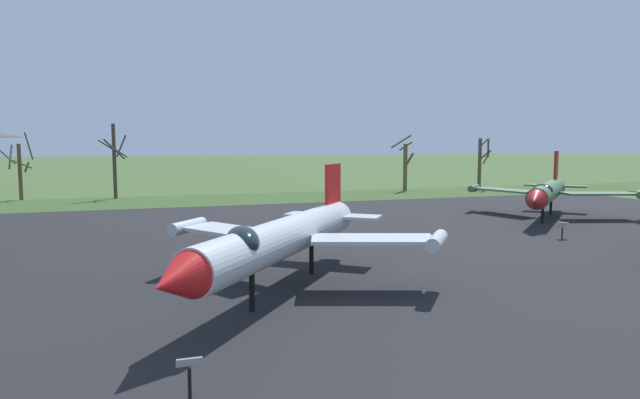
# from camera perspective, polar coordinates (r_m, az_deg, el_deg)

# --- Properties ---
(asphalt_apron) EXTENTS (85.03, 52.61, 0.05)m
(asphalt_apron) POSITION_cam_1_polar(r_m,az_deg,el_deg) (24.16, -4.05, -7.42)
(asphalt_apron) COLOR black
(asphalt_apron) RESTS_ON ground
(grass_verge_strip) EXTENTS (145.03, 12.00, 0.06)m
(grass_verge_strip) POSITION_cam_1_polar(r_m,az_deg,el_deg) (55.66, -12.58, -0.09)
(grass_verge_strip) COLOR #375025
(grass_verge_strip) RESTS_ON ground
(jet_fighter_front_right) EXTENTS (11.62, 12.89, 4.65)m
(jet_fighter_front_right) POSITION_cam_1_polar(r_m,az_deg,el_deg) (20.16, -3.91, -3.96)
(jet_fighter_front_right) COLOR silver
(jet_fighter_front_right) RESTS_ON ground
(info_placard_front_right) EXTENTS (0.56, 0.29, 1.03)m
(info_placard_front_right) POSITION_cam_1_polar(r_m,az_deg,el_deg) (12.49, -13.59, -17.26)
(info_placard_front_right) COLOR black
(info_placard_front_right) RESTS_ON ground
(jet_fighter_rear_left) EXTENTS (13.06, 12.78, 5.07)m
(jet_fighter_rear_left) POSITION_cam_1_polar(r_m,az_deg,el_deg) (43.68, 22.85, 0.78)
(jet_fighter_rear_left) COLOR #4C6B47
(jet_fighter_rear_left) RESTS_ON ground
(info_placard_rear_left) EXTENTS (0.62, 0.33, 1.02)m
(info_placard_rear_left) POSITION_cam_1_polar(r_m,az_deg,el_deg) (34.93, 24.17, -2.76)
(info_placard_rear_left) COLOR black
(info_placard_rear_left) RESTS_ON ground
(bare_tree_far_left) EXTENTS (3.38, 3.11, 6.85)m
(bare_tree_far_left) POSITION_cam_1_polar(r_m,az_deg,el_deg) (62.08, -29.11, 2.95)
(bare_tree_far_left) COLOR brown
(bare_tree_far_left) RESTS_ON ground
(bare_tree_left_of_center) EXTENTS (2.78, 2.78, 7.74)m
(bare_tree_left_of_center) POSITION_cam_1_polar(r_m,az_deg,el_deg) (59.35, -20.80, 4.00)
(bare_tree_left_of_center) COLOR #42382D
(bare_tree_left_of_center) RESTS_ON ground
(bare_tree_center) EXTENTS (2.69, 1.95, 6.85)m
(bare_tree_center) POSITION_cam_1_polar(r_m,az_deg,el_deg) (65.84, 8.97, 3.68)
(bare_tree_center) COLOR brown
(bare_tree_center) RESTS_ON ground
(bare_tree_right_of_center) EXTENTS (1.72, 2.62, 6.46)m
(bare_tree_right_of_center) POSITION_cam_1_polar(r_m,az_deg,el_deg) (70.67, 16.62, 3.90)
(bare_tree_right_of_center) COLOR brown
(bare_tree_right_of_center) RESTS_ON ground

